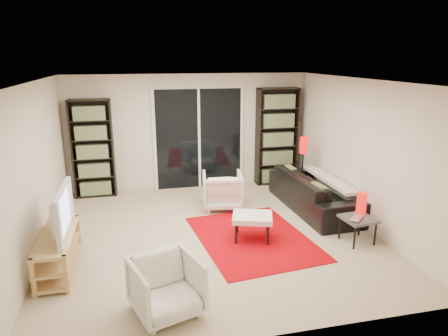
{
  "coord_description": "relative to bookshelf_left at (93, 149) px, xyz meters",
  "views": [
    {
      "loc": [
        -1.13,
        -5.75,
        2.75
      ],
      "look_at": [
        0.25,
        0.3,
        1.0
      ],
      "focal_mm": 32.0,
      "sensor_mm": 36.0,
      "label": 1
    }
  ],
  "objects": [
    {
      "name": "laptop",
      "position": [
        4.01,
        -3.18,
        -0.56
      ],
      "size": [
        0.37,
        0.36,
        0.02
      ],
      "primitive_type": "imported",
      "rotation": [
        0.0,
        0.0,
        0.77
      ],
      "color": "silver",
      "rests_on": "side_table"
    },
    {
      "name": "side_table",
      "position": [
        4.04,
        -3.1,
        -0.62
      ],
      "size": [
        0.51,
        0.51,
        0.4
      ],
      "color": "#3F3F43",
      "rests_on": "floor"
    },
    {
      "name": "tv",
      "position": [
        -0.23,
        -2.94,
        -0.16
      ],
      "size": [
        0.15,
        1.09,
        0.63
      ],
      "primitive_type": "imported",
      "rotation": [
        0.0,
        0.0,
        1.56
      ],
      "color": "black",
      "rests_on": "tv_stand"
    },
    {
      "name": "sofa",
      "position": [
        3.99,
        -1.66,
        -0.64
      ],
      "size": [
        0.98,
        2.3,
        0.66
      ],
      "primitive_type": "imported",
      "rotation": [
        0.0,
        0.0,
        1.61
      ],
      "color": "black",
      "rests_on": "floor"
    },
    {
      "name": "bookshelf_left",
      "position": [
        0.0,
        0.0,
        0.0
      ],
      "size": [
        0.8,
        0.3,
        1.95
      ],
      "color": "black",
      "rests_on": "ground"
    },
    {
      "name": "sliding_door",
      "position": [
        2.15,
        0.13,
        0.07
      ],
      "size": [
        1.92,
        0.08,
        2.16
      ],
      "color": "white",
      "rests_on": "ground"
    },
    {
      "name": "wall_front",
      "position": [
        1.95,
        -4.83,
        0.22
      ],
      "size": [
        5.0,
        0.02,
        2.4
      ],
      "primitive_type": "cube",
      "color": "beige",
      "rests_on": "ground"
    },
    {
      "name": "wall_right",
      "position": [
        4.45,
        -2.33,
        0.22
      ],
      "size": [
        0.02,
        5.0,
        2.4
      ],
      "primitive_type": "cube",
      "color": "beige",
      "rests_on": "ground"
    },
    {
      "name": "tv_stand",
      "position": [
        -0.25,
        -2.94,
        -0.71
      ],
      "size": [
        0.42,
        1.32,
        0.5
      ],
      "color": "tan",
      "rests_on": "floor"
    },
    {
      "name": "ottoman",
      "position": [
        2.51,
        -2.64,
        -0.63
      ],
      "size": [
        0.72,
        0.65,
        0.4
      ],
      "color": "silver",
      "rests_on": "floor"
    },
    {
      "name": "rug",
      "position": [
        2.53,
        -2.62,
        -0.97
      ],
      "size": [
        1.85,
        2.36,
        0.01
      ],
      "primitive_type": "cube",
      "rotation": [
        0.0,
        0.0,
        0.11
      ],
      "color": "#AA0008",
      "rests_on": "floor"
    },
    {
      "name": "armchair_front",
      "position": [
        1.06,
        -4.21,
        -0.65
      ],
      "size": [
        0.87,
        0.88,
        0.64
      ],
      "primitive_type": "imported",
      "rotation": [
        0.0,
        0.0,
        0.32
      ],
      "color": "silver",
      "rests_on": "floor"
    },
    {
      "name": "floor",
      "position": [
        1.95,
        -2.33,
        -0.98
      ],
      "size": [
        5.0,
        5.0,
        0.0
      ],
      "primitive_type": "plane",
      "color": "#C0B392",
      "rests_on": "ground"
    },
    {
      "name": "floor_lamp",
      "position": [
        4.07,
        -0.93,
        -0.07
      ],
      "size": [
        0.18,
        0.18,
        1.21
      ],
      "color": "black",
      "rests_on": "floor"
    },
    {
      "name": "ceiling",
      "position": [
        1.95,
        -2.33,
        1.42
      ],
      "size": [
        5.0,
        5.0,
        0.02
      ],
      "primitive_type": "cube",
      "color": "white",
      "rests_on": "wall_back"
    },
    {
      "name": "wall_back",
      "position": [
        1.95,
        0.17,
        0.22
      ],
      "size": [
        5.0,
        0.02,
        2.4
      ],
      "primitive_type": "cube",
      "color": "beige",
      "rests_on": "ground"
    },
    {
      "name": "bookshelf_right",
      "position": [
        3.85,
        -0.0,
        0.07
      ],
      "size": [
        0.9,
        0.3,
        2.1
      ],
      "color": "black",
      "rests_on": "ground"
    },
    {
      "name": "table_lamp",
      "position": [
        4.15,
        -2.96,
        -0.4
      ],
      "size": [
        0.15,
        0.15,
        0.34
      ],
      "primitive_type": "cylinder",
      "color": "red",
      "rests_on": "side_table"
    },
    {
      "name": "wall_left",
      "position": [
        -0.55,
        -2.33,
        0.22
      ],
      "size": [
        0.02,
        5.0,
        2.4
      ],
      "primitive_type": "cube",
      "color": "beige",
      "rests_on": "ground"
    },
    {
      "name": "armchair_back",
      "position": [
        2.35,
        -1.22,
        -0.64
      ],
      "size": [
        0.82,
        0.84,
        0.67
      ],
      "primitive_type": "imported",
      "rotation": [
        0.0,
        0.0,
        2.99
      ],
      "color": "silver",
      "rests_on": "floor"
    }
  ]
}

